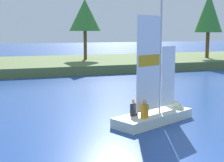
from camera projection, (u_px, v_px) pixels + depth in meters
shore_bank at (53, 64)px, 36.24m from camera, size 80.00×13.88×0.83m
shoreline_tree_left at (85, 15)px, 36.84m from camera, size 3.45×3.45×6.55m
shoreline_tree_midleft at (209, 13)px, 38.67m from camera, size 3.15×3.15×7.46m
sailboat at (163, 111)px, 15.38m from camera, size 4.62×2.98×5.80m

